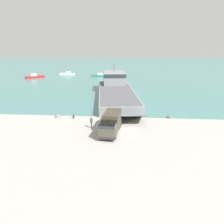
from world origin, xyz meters
TOP-DOWN VIEW (x-y plane):
  - ground_plane at (0.00, 0.00)m, footprint 240.00×240.00m
  - water_surface at (0.00, 96.12)m, footprint 240.00×180.00m
  - landing_craft at (-2.50, 23.44)m, footprint 12.21×34.81m
  - military_truck at (-1.67, -1.16)m, footprint 3.03×7.37m
  - soldier_on_ramp at (-4.92, 0.30)m, footprint 0.44×0.50m
  - moored_boat_a at (-10.74, 58.75)m, footprint 8.70×4.00m
  - moored_boat_b at (-36.46, 51.96)m, footprint 6.82×5.85m
  - moored_boat_c at (-25.98, 61.83)m, footprint 6.49×2.52m
  - mooring_bollard at (-8.96, 4.77)m, footprint 0.35×0.35m
  - shoreline_rock_a at (8.41, 6.36)m, footprint 0.95×0.95m
  - shoreline_rock_b at (-12.02, 5.19)m, footprint 1.13×1.13m
  - shoreline_rock_c at (8.24, 6.39)m, footprint 0.80×0.80m

SIDE VIEW (x-z plane):
  - ground_plane at x=0.00m, z-range 0.00..0.00m
  - shoreline_rock_a at x=8.41m, z-range -0.48..0.48m
  - shoreline_rock_b at x=-12.02m, z-range -0.56..0.56m
  - shoreline_rock_c at x=8.24m, z-range -0.40..0.40m
  - water_surface at x=0.00m, z-range 0.00..0.01m
  - mooring_bollard at x=-8.96m, z-range 0.03..0.75m
  - moored_boat_a at x=-10.74m, z-range -0.23..1.14m
  - moored_boat_c at x=-25.98m, z-range -0.26..1.26m
  - moored_boat_b at x=-36.46m, z-range -0.29..1.44m
  - soldier_on_ramp at x=-4.92m, z-range 0.15..1.97m
  - military_truck at x=-1.67m, z-range 0.05..2.92m
  - landing_craft at x=-2.50m, z-range -1.99..5.69m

